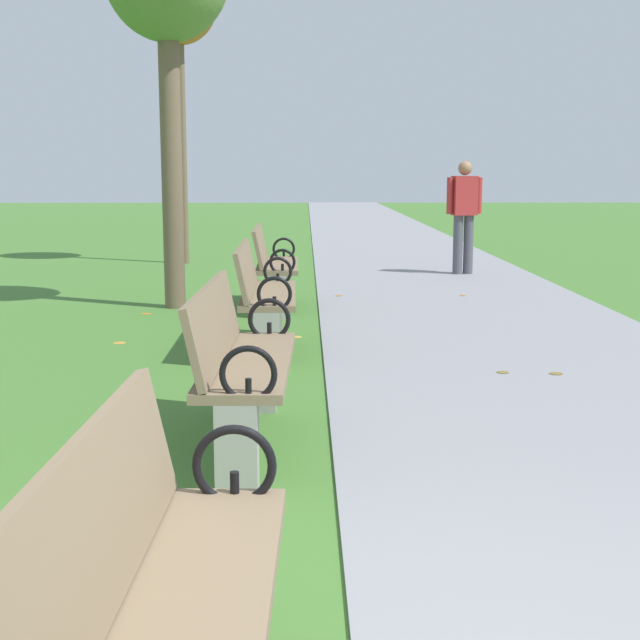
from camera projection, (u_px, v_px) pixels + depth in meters
paved_walkway at (382, 238)px, 20.06m from camera, size 3.18×44.00×0.02m
park_bench_1 at (154, 615)px, 2.09m from camera, size 0.51×1.61×0.90m
park_bench_2 at (240, 361)px, 4.86m from camera, size 0.51×1.61×0.90m
park_bench_3 at (263, 294)px, 7.50m from camera, size 0.49×1.61×0.90m
park_bench_4 at (273, 264)px, 9.85m from camera, size 0.49×1.61×0.90m
tree_3 at (179, 5)px, 13.99m from camera, size 1.21×1.21×4.80m
pedestrian_walking at (464, 211)px, 12.86m from camera, size 0.52×0.28×1.62m
scattered_leaves at (292, 321)px, 8.99m from camera, size 3.71×6.32×0.02m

